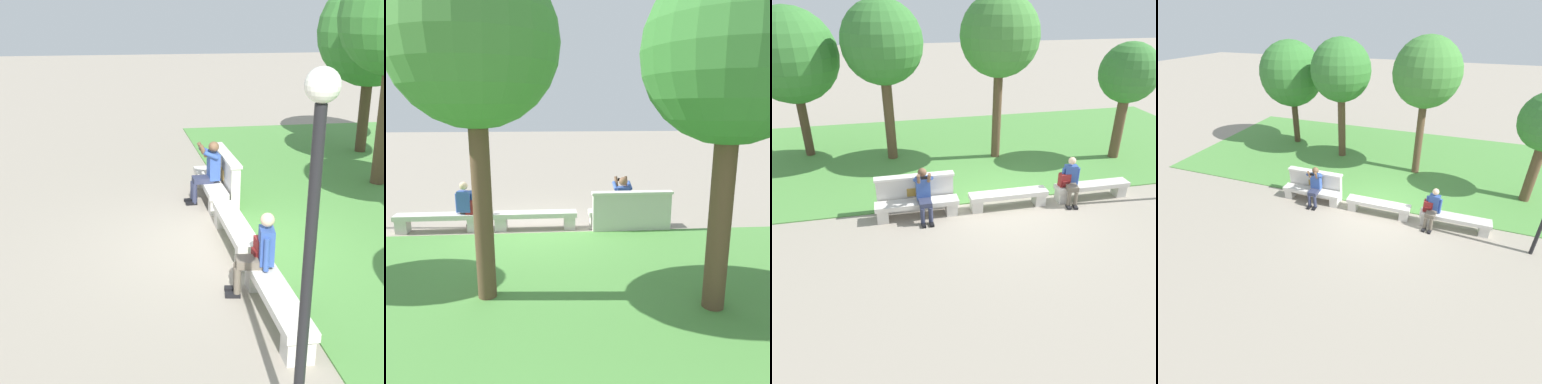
% 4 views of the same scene
% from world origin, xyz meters
% --- Properties ---
extents(ground_plane, '(80.00, 80.00, 0.00)m').
position_xyz_m(ground_plane, '(0.00, 0.00, 0.00)').
color(ground_plane, gray).
extents(grass_strip, '(18.88, 8.00, 0.03)m').
position_xyz_m(grass_strip, '(0.00, 4.38, 0.01)').
color(grass_strip, '#518E42').
rests_on(grass_strip, ground).
extents(bench_main, '(2.09, 0.40, 0.45)m').
position_xyz_m(bench_main, '(-2.40, 0.00, 0.30)').
color(bench_main, beige).
rests_on(bench_main, ground).
extents(bench_near, '(2.09, 0.40, 0.45)m').
position_xyz_m(bench_near, '(0.00, 0.00, 0.30)').
color(bench_near, beige).
rests_on(bench_near, ground).
extents(bench_mid, '(2.09, 0.40, 0.45)m').
position_xyz_m(bench_mid, '(2.40, 0.00, 0.30)').
color(bench_mid, beige).
rests_on(bench_mid, ground).
extents(backrest_wall_with_plaque, '(2.00, 0.24, 1.01)m').
position_xyz_m(backrest_wall_with_plaque, '(-2.40, 0.34, 0.52)').
color(backrest_wall_with_plaque, beige).
rests_on(backrest_wall_with_plaque, ground).
extents(person_photographer, '(0.48, 0.73, 1.32)m').
position_xyz_m(person_photographer, '(-2.22, -0.08, 0.74)').
color(person_photographer, black).
rests_on(person_photographer, ground).
extents(person_distant, '(0.47, 0.71, 1.26)m').
position_xyz_m(person_distant, '(1.70, -0.07, 0.67)').
color(person_distant, black).
rests_on(person_distant, ground).
extents(backpack, '(0.28, 0.24, 0.43)m').
position_xyz_m(backpack, '(1.56, 0.02, 0.63)').
color(backpack, maroon).
rests_on(backpack, bench_mid).
extents(tree_behind_wall, '(2.93, 2.93, 4.79)m').
position_xyz_m(tree_behind_wall, '(-5.65, 4.99, 3.31)').
color(tree_behind_wall, '#4C3826').
rests_on(tree_behind_wall, ground).
extents(tree_left_background, '(2.45, 2.45, 5.16)m').
position_xyz_m(tree_left_background, '(0.67, 3.49, 3.89)').
color(tree_left_background, brown).
rests_on(tree_left_background, ground).
extents(tree_right_background, '(1.87, 1.87, 3.79)m').
position_xyz_m(tree_right_background, '(4.67, 2.56, 2.79)').
color(tree_right_background, brown).
rests_on(tree_right_background, ground).
extents(tree_far_back, '(2.49, 2.49, 4.99)m').
position_xyz_m(tree_far_back, '(-2.83, 4.09, 3.70)').
color(tree_far_back, brown).
rests_on(tree_far_back, ground).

